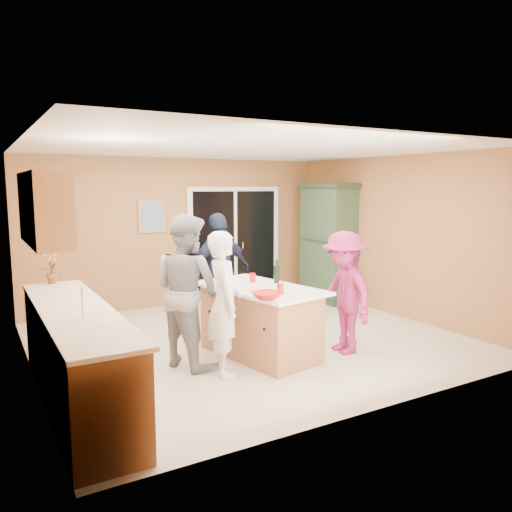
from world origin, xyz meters
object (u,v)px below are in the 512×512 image
kitchen_island (260,323)px  green_hutch (328,244)px  woman_magenta (344,292)px  woman_grey (187,290)px  woman_navy (220,272)px  woman_white (224,303)px

kitchen_island → green_hutch: green_hutch is taller
kitchen_island → woman_magenta: (0.99, -0.41, 0.36)m
woman_grey → woman_navy: bearing=-60.5°
kitchen_island → woman_white: size_ratio=1.12×
kitchen_island → woman_magenta: woman_magenta is taller
woman_white → woman_grey: (-0.25, 0.48, 0.09)m
green_hutch → kitchen_island: bearing=-142.1°
woman_navy → woman_magenta: 1.96m
woman_navy → kitchen_island: bearing=78.7°
kitchen_island → woman_navy: woman_navy is taller
green_hutch → woman_magenta: 3.04m
woman_grey → woman_navy: size_ratio=1.04×
woman_white → woman_grey: 0.55m
kitchen_island → woman_navy: 1.40m
green_hutch → woman_grey: bearing=-151.6°
woman_white → woman_magenta: bearing=-75.2°
woman_white → woman_grey: size_ratio=0.90×
green_hutch → woman_navy: 2.72m
woman_navy → green_hutch: bearing=-170.9°
green_hutch → woman_navy: green_hutch is taller
woman_magenta → kitchen_island: bearing=-107.3°
kitchen_island → woman_magenta: bearing=-33.2°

